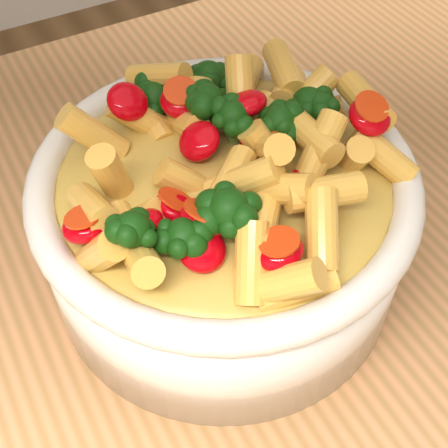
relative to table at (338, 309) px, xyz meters
name	(u,v)px	position (x,y,z in m)	size (l,w,h in m)	color
table	(338,309)	(0.00, 0.00, 0.00)	(1.20, 0.80, 0.90)	#BE7F51
serving_bowl	(224,223)	(-0.11, 0.02, 0.16)	(0.26, 0.26, 0.11)	silver
pasta_salad	(224,150)	(-0.11, 0.02, 0.23)	(0.21, 0.21, 0.05)	#F6B74D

